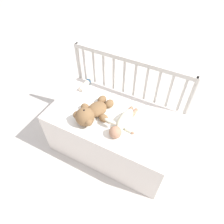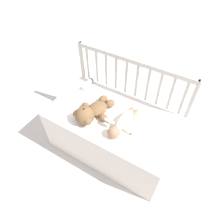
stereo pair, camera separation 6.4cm
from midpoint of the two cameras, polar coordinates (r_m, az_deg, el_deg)
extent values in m
plane|color=silver|center=(2.09, -0.82, -9.88)|extent=(12.00, 12.00, 0.00)
cube|color=white|center=(1.90, -0.90, -6.01)|extent=(1.12, 0.61, 0.48)
cylinder|color=beige|center=(2.16, -9.65, 8.82)|extent=(0.04, 0.04, 0.86)
cylinder|color=beige|center=(1.87, 18.81, -1.18)|extent=(0.04, 0.04, 0.86)
cube|color=beige|center=(1.69, 4.29, 14.49)|extent=(1.08, 0.03, 0.04)
cylinder|color=beige|center=(2.00, -8.76, 13.22)|extent=(0.02, 0.02, 0.34)
cylinder|color=beige|center=(1.95, -6.13, 12.49)|extent=(0.02, 0.02, 0.34)
cylinder|color=beige|center=(1.90, -3.39, 11.70)|extent=(0.02, 0.02, 0.34)
cylinder|color=beige|center=(1.86, -0.53, 10.84)|extent=(0.02, 0.02, 0.34)
cylinder|color=beige|center=(1.82, 2.43, 9.92)|extent=(0.02, 0.02, 0.34)
cylinder|color=beige|center=(1.79, 5.49, 8.93)|extent=(0.02, 0.02, 0.34)
cylinder|color=beige|center=(1.76, 8.63, 7.88)|extent=(0.02, 0.02, 0.34)
cylinder|color=beige|center=(1.74, 11.84, 6.79)|extent=(0.02, 0.02, 0.34)
cylinder|color=beige|center=(1.73, 15.09, 5.65)|extent=(0.02, 0.02, 0.34)
cylinder|color=beige|center=(1.72, 18.37, 4.48)|extent=(0.02, 0.02, 0.34)
cube|color=white|center=(1.70, -1.56, -1.51)|extent=(0.77, 0.52, 0.01)
ellipsoid|color=olive|center=(1.72, -5.33, 0.82)|extent=(0.18, 0.20, 0.08)
sphere|color=olive|center=(1.62, -8.85, -1.37)|extent=(0.16, 0.16, 0.16)
sphere|color=beige|center=(1.59, -9.03, -0.35)|extent=(0.07, 0.07, 0.07)
sphere|color=black|center=(1.57, -9.15, 0.32)|extent=(0.02, 0.02, 0.02)
sphere|color=olive|center=(1.57, -7.88, -2.93)|extent=(0.06, 0.06, 0.06)
sphere|color=olive|center=(1.64, -11.12, -0.85)|extent=(0.06, 0.06, 0.06)
ellipsoid|color=olive|center=(1.65, -3.50, -1.78)|extent=(0.09, 0.08, 0.07)
ellipsoid|color=olive|center=(1.75, -8.75, 1.35)|extent=(0.09, 0.08, 0.07)
ellipsoid|color=olive|center=(1.76, -1.81, 2.35)|extent=(0.09, 0.10, 0.07)
ellipsoid|color=olive|center=(1.80, -3.88, 3.48)|extent=(0.09, 0.10, 0.07)
ellipsoid|color=#EAEACC|center=(1.62, 2.54, -2.09)|extent=(0.11, 0.24, 0.10)
sphere|color=tan|center=(1.54, -0.26, -5.83)|extent=(0.10, 0.10, 0.10)
ellipsoid|color=#EAEACC|center=(1.59, 3.87, -5.34)|extent=(0.11, 0.04, 0.03)
ellipsoid|color=#EAEACC|center=(1.57, -1.70, -2.69)|extent=(0.11, 0.04, 0.03)
sphere|color=tan|center=(1.58, 4.78, -5.93)|extent=(0.03, 0.03, 0.03)
sphere|color=tan|center=(1.65, -1.90, -2.83)|extent=(0.03, 0.03, 0.03)
ellipsoid|color=tan|center=(1.71, 5.10, -0.45)|extent=(0.04, 0.11, 0.04)
ellipsoid|color=tan|center=(1.72, 3.75, 0.13)|extent=(0.04, 0.11, 0.04)
sphere|color=tan|center=(1.74, 5.88, 0.61)|extent=(0.03, 0.03, 0.03)
sphere|color=tan|center=(1.76, 4.55, 1.17)|extent=(0.03, 0.03, 0.03)
cylinder|color=#F4E5CC|center=(1.98, -8.82, 7.46)|extent=(0.05, 0.14, 0.05)
cylinder|color=#4C99D8|center=(2.03, -7.70, 8.65)|extent=(0.05, 0.02, 0.05)
sphere|color=#EAC67F|center=(2.04, -7.45, 8.91)|extent=(0.03, 0.03, 0.03)
camera|label=1|loc=(0.03, -91.11, -1.23)|focal=32.00mm
camera|label=2|loc=(0.03, 88.89, 1.23)|focal=32.00mm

